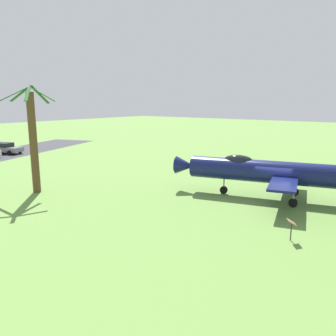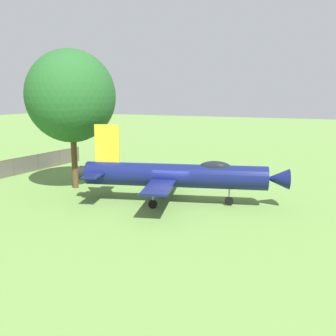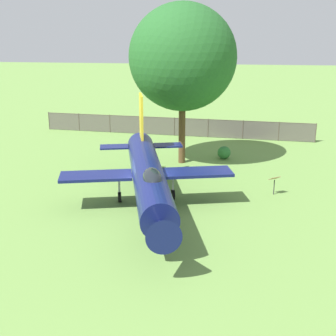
{
  "view_description": "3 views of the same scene",
  "coord_description": "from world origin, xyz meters",
  "px_view_note": "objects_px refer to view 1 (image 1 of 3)",
  "views": [
    {
      "loc": [
        -7.99,
        23.99,
        7.15
      ],
      "look_at": [
        8.91,
        1.36,
        1.5
      ],
      "focal_mm": 35.99,
      "sensor_mm": 36.0,
      "label": 1
    },
    {
      "loc": [
        9.81,
        -24.17,
        7.75
      ],
      "look_at": [
        -1.09,
        1.36,
        2.23
      ],
      "focal_mm": 40.23,
      "sensor_mm": 36.0,
      "label": 2
    },
    {
      "loc": [
        23.36,
        4.18,
        9.63
      ],
      "look_at": [
        -1.43,
        0.9,
        1.96
      ],
      "focal_mm": 49.83,
      "sensor_mm": 36.0,
      "label": 3
    }
  ],
  "objects_px": {
    "palm_tree": "(33,141)",
    "parked_car_gray": "(5,148)",
    "display_jet": "(272,171)",
    "info_plaque": "(291,225)"
  },
  "relations": [
    {
      "from": "parked_car_gray",
      "to": "display_jet",
      "type": "bearing_deg",
      "value": -17.16
    },
    {
      "from": "display_jet",
      "to": "info_plaque",
      "type": "relative_size",
      "value": 12.87
    },
    {
      "from": "display_jet",
      "to": "parked_car_gray",
      "type": "height_order",
      "value": "display_jet"
    },
    {
      "from": "display_jet",
      "to": "parked_car_gray",
      "type": "bearing_deg",
      "value": -13.46
    },
    {
      "from": "palm_tree",
      "to": "info_plaque",
      "type": "distance_m",
      "value": 19.61
    },
    {
      "from": "info_plaque",
      "to": "parked_car_gray",
      "type": "relative_size",
      "value": 0.23
    },
    {
      "from": "display_jet",
      "to": "palm_tree",
      "type": "height_order",
      "value": "palm_tree"
    },
    {
      "from": "palm_tree",
      "to": "parked_car_gray",
      "type": "relative_size",
      "value": 1.67
    },
    {
      "from": "palm_tree",
      "to": "display_jet",
      "type": "bearing_deg",
      "value": -149.0
    },
    {
      "from": "display_jet",
      "to": "palm_tree",
      "type": "relative_size",
      "value": 1.77
    }
  ]
}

